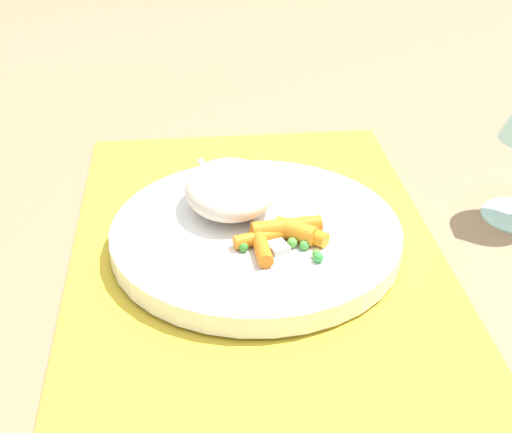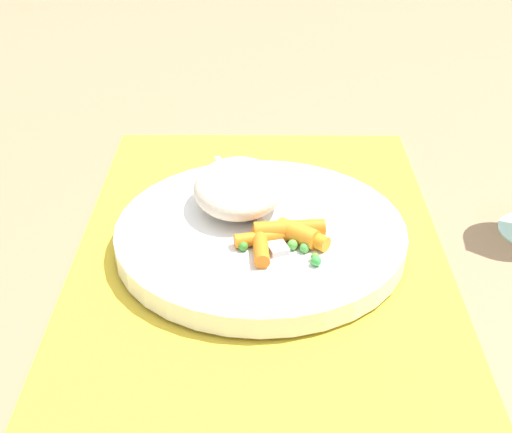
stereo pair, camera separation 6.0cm
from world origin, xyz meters
name	(u,v)px [view 2 (the right image)]	position (x,y,z in m)	size (l,w,h in m)	color
ground_plane	(256,249)	(0.00, 0.00, 0.00)	(2.40, 2.40, 0.00)	#997551
placemat	(256,247)	(0.00, 0.00, 0.00)	(0.49, 0.34, 0.01)	gold
plate	(256,235)	(0.00, 0.00, 0.02)	(0.27, 0.27, 0.02)	white
rice_mound	(234,188)	(-0.04, -0.02, 0.05)	(0.10, 0.09, 0.04)	beige
carrot_portion	(281,235)	(0.03, 0.02, 0.03)	(0.06, 0.08, 0.02)	orange
pea_scatter	(286,246)	(0.04, 0.03, 0.03)	(0.07, 0.07, 0.01)	#50B046
fork	(248,211)	(-0.02, -0.01, 0.03)	(0.18, 0.08, 0.01)	silver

